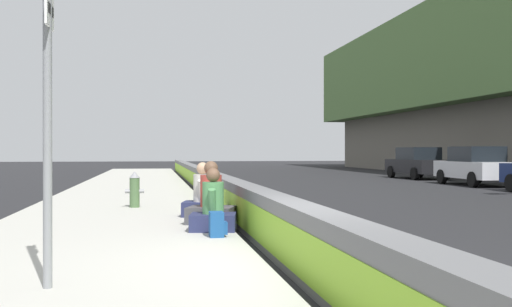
% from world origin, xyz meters
% --- Properties ---
extents(ground_plane, '(160.00, 160.00, 0.00)m').
position_xyz_m(ground_plane, '(0.00, 0.00, 0.00)').
color(ground_plane, '#232326').
rests_on(ground_plane, ground).
extents(sidewalk_strip, '(80.00, 4.40, 0.14)m').
position_xyz_m(sidewalk_strip, '(0.00, 2.65, 0.07)').
color(sidewalk_strip, '#B5B2A8').
rests_on(sidewalk_strip, ground_plane).
extents(jersey_barrier, '(76.00, 0.45, 0.85)m').
position_xyz_m(jersey_barrier, '(0.00, 0.00, 0.42)').
color(jersey_barrier, slate).
rests_on(jersey_barrier, ground_plane).
extents(route_sign_post, '(0.44, 0.09, 3.60)m').
position_xyz_m(route_sign_post, '(-0.87, 2.87, 2.21)').
color(route_sign_post, gray).
rests_on(route_sign_post, sidewalk_strip).
extents(fire_hydrant, '(0.26, 0.46, 0.88)m').
position_xyz_m(fire_hydrant, '(7.81, 2.27, 0.59)').
color(fire_hydrant, '#47663D').
rests_on(fire_hydrant, sidewalk_strip).
extents(seated_person_foreground, '(0.78, 0.88, 1.08)m').
position_xyz_m(seated_person_foreground, '(3.23, 0.80, 0.48)').
color(seated_person_foreground, '#23284C').
rests_on(seated_person_foreground, sidewalk_strip).
extents(seated_person_middle, '(0.96, 1.04, 1.19)m').
position_xyz_m(seated_person_middle, '(4.25, 0.74, 0.51)').
color(seated_person_middle, '#424247').
rests_on(seated_person_middle, sidewalk_strip).
extents(seated_person_rear, '(0.85, 0.94, 1.14)m').
position_xyz_m(seated_person_rear, '(5.57, 0.79, 0.50)').
color(seated_person_rear, '#23284C').
rests_on(seated_person_rear, sidewalk_strip).
extents(backpack, '(0.32, 0.28, 0.40)m').
position_xyz_m(backpack, '(2.46, 0.81, 0.33)').
color(backpack, navy).
rests_on(backpack, sidewalk_strip).
extents(parked_car_fourth, '(4.55, 2.04, 1.71)m').
position_xyz_m(parked_car_fourth, '(17.19, -12.09, 0.86)').
color(parked_car_fourth, silver).
rests_on(parked_car_fourth, ground_plane).
extents(parked_car_midline, '(4.56, 2.07, 1.71)m').
position_xyz_m(parked_car_midline, '(23.52, -12.31, 0.86)').
color(parked_car_midline, black).
rests_on(parked_car_midline, ground_plane).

